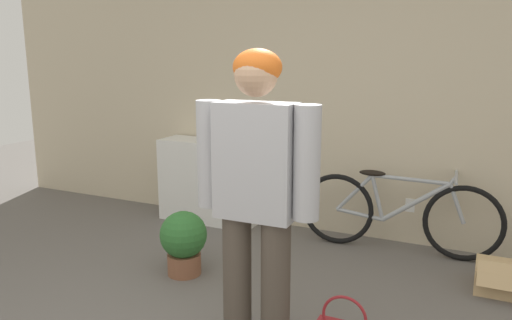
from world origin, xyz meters
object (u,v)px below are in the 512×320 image
object	(u,v)px
potted_plant	(184,240)
banana	(216,140)
bicycle	(398,213)
person	(256,188)

from	to	relation	value
potted_plant	banana	bearing A→B (deg)	107.81
banana	potted_plant	xyz separation A→B (m)	(0.38, -1.18, -0.56)
bicycle	banana	world-z (taller)	banana
person	bicycle	bearing A→B (deg)	75.50
potted_plant	person	bearing A→B (deg)	-37.54
bicycle	potted_plant	world-z (taller)	bicycle
banana	potted_plant	size ratio (longest dim) A/B	0.70
banana	bicycle	bearing A→B (deg)	-1.35
banana	potted_plant	distance (m)	1.36
person	bicycle	size ratio (longest dim) A/B	1.01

